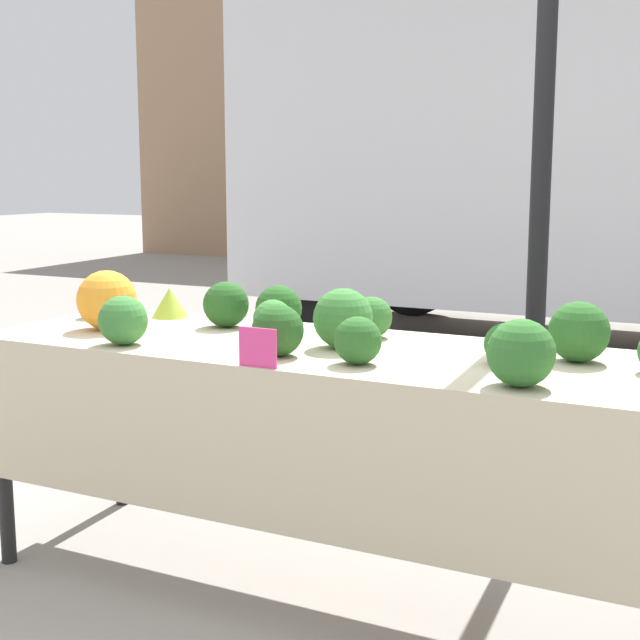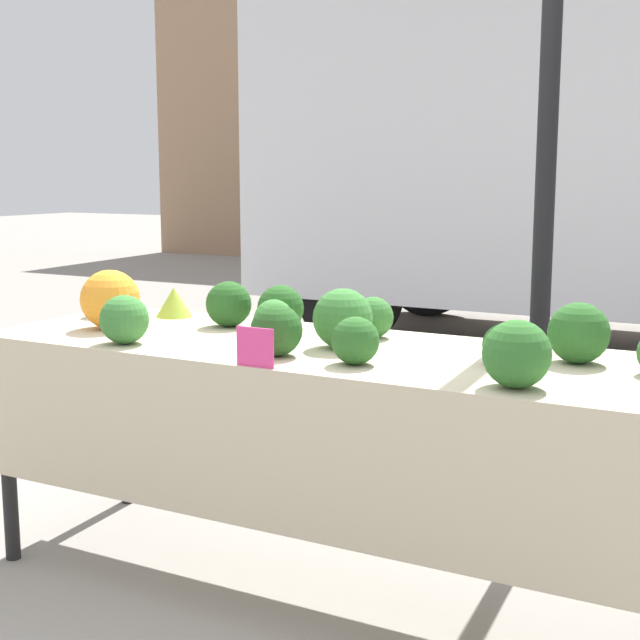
{
  "view_description": "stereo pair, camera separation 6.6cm",
  "coord_description": "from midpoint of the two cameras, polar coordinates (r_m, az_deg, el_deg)",
  "views": [
    {
      "loc": [
        1.19,
        -2.39,
        1.31
      ],
      "look_at": [
        0.0,
        0.0,
        0.87
      ],
      "focal_mm": 50.0,
      "sensor_mm": 36.0,
      "label": 1
    },
    {
      "loc": [
        1.25,
        -2.36,
        1.31
      ],
      "look_at": [
        0.0,
        0.0,
        0.87
      ],
      "focal_mm": 50.0,
      "sensor_mm": 36.0,
      "label": 2
    }
  ],
  "objects": [
    {
      "name": "broccoli_head_9",
      "position": [
        2.85,
        2.68,
        0.19
      ],
      "size": [
        0.13,
        0.13,
        0.13
      ],
      "color": "#336B2D",
      "rests_on": "market_table"
    },
    {
      "name": "broccoli_head_12",
      "position": [
        2.96,
        -3.3,
        0.74
      ],
      "size": [
        0.16,
        0.16,
        0.16
      ],
      "color": "#23511E",
      "rests_on": "market_table"
    },
    {
      "name": "broccoli_head_10",
      "position": [
        2.24,
        11.93,
        -2.09
      ],
      "size": [
        0.17,
        0.17,
        0.17
      ],
      "color": "#2D6628",
      "rests_on": "market_table"
    },
    {
      "name": "broccoli_head_3",
      "position": [
        3.06,
        -6.65,
        1.0
      ],
      "size": [
        0.16,
        0.16,
        0.16
      ],
      "color": "#23511E",
      "rests_on": "market_table"
    },
    {
      "name": "ground_plane",
      "position": [
        2.98,
        -0.66,
        -16.74
      ],
      "size": [
        40.0,
        40.0,
        0.0
      ],
      "primitive_type": "plane",
      "color": "gray"
    },
    {
      "name": "romanesco_head",
      "position": [
        3.3,
        -10.16,
        1.1
      ],
      "size": [
        0.14,
        0.14,
        0.11
      ],
      "color": "#93B238",
      "rests_on": "market_table"
    },
    {
      "name": "broccoli_head_2",
      "position": [
        3.35,
        -14.54,
        1.15
      ],
      "size": [
        0.12,
        0.12,
        0.12
      ],
      "color": "#23511E",
      "rests_on": "market_table"
    },
    {
      "name": "broccoli_head_1",
      "position": [
        2.8,
        -13.15,
        -0.02
      ],
      "size": [
        0.15,
        0.15,
        0.15
      ],
      "color": "#387533",
      "rests_on": "market_table"
    },
    {
      "name": "broccoli_head_11",
      "position": [
        2.57,
        15.54,
        -0.73
      ],
      "size": [
        0.17,
        0.17,
        0.17
      ],
      "color": "#285B23",
      "rests_on": "market_table"
    },
    {
      "name": "tent_pole",
      "position": [
        3.21,
        13.34,
        7.7
      ],
      "size": [
        0.07,
        0.07,
        2.46
      ],
      "color": "black",
      "rests_on": "ground_plane"
    },
    {
      "name": "broccoli_head_8",
      "position": [
        2.56,
        -3.46,
        -0.66
      ],
      "size": [
        0.15,
        0.15,
        0.15
      ],
      "color": "#23511E",
      "rests_on": "market_table"
    },
    {
      "name": "market_table",
      "position": [
        2.69,
        -1.28,
        -3.97
      ],
      "size": [
        2.19,
        0.72,
        0.79
      ],
      "color": "beige",
      "rests_on": "ground_plane"
    },
    {
      "name": "parked_truck",
      "position": [
        7.05,
        15.31,
        10.13
      ],
      "size": [
        5.1,
        2.08,
        2.69
      ],
      "color": "silver",
      "rests_on": "ground_plane"
    },
    {
      "name": "price_sign",
      "position": [
        2.42,
        -4.78,
        -1.78
      ],
      "size": [
        0.12,
        0.01,
        0.11
      ],
      "color": "#E53D84",
      "rests_on": "market_table"
    },
    {
      "name": "broccoli_head_0",
      "position": [
        2.48,
        11.03,
        -1.53
      ],
      "size": [
        0.12,
        0.12,
        0.12
      ],
      "color": "#285B23",
      "rests_on": "market_table"
    },
    {
      "name": "broccoli_head_4",
      "position": [
        2.83,
        -3.7,
        0.04
      ],
      "size": [
        0.13,
        0.13,
        0.13
      ],
      "color": "#387533",
      "rests_on": "market_table"
    },
    {
      "name": "broccoli_head_5",
      "position": [
        2.45,
        1.66,
        -1.32
      ],
      "size": [
        0.13,
        0.13,
        0.13
      ],
      "color": "#285B23",
      "rests_on": "market_table"
    },
    {
      "name": "orange_cauliflower",
      "position": [
        3.08,
        -14.08,
        1.25
      ],
      "size": [
        0.2,
        0.2,
        0.2
      ],
      "color": "orange",
      "rests_on": "market_table"
    },
    {
      "name": "broccoli_head_7",
      "position": [
        2.67,
        0.76,
        0.1
      ],
      "size": [
        0.18,
        0.18,
        0.18
      ],
      "color": "#387533",
      "rests_on": "market_table"
    }
  ]
}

